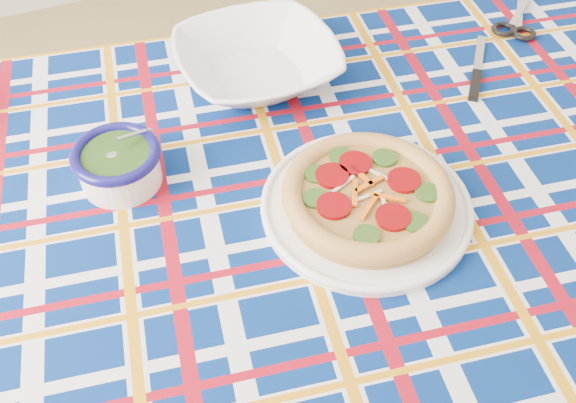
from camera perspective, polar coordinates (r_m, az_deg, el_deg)
name	(u,v)px	position (r m, az deg, el deg)	size (l,w,h in m)	color
floor	(281,336)	(1.84, -0.59, -11.83)	(4.00, 4.00, 0.00)	olive
dining_table	(256,255)	(1.08, -2.86, -4.81)	(1.88, 1.36, 0.81)	brown
tablecloth	(255,246)	(1.06, -2.91, -3.93)	(1.76, 1.11, 0.11)	navy
main_focaccia_plate	(368,196)	(1.01, 7.09, 0.52)	(0.35, 0.35, 0.07)	#A27739
pesto_bowl	(118,162)	(1.08, -14.88, 3.40)	(0.15, 0.15, 0.09)	#18330E
serving_bowl	(257,62)	(1.26, -2.74, 12.26)	(0.31, 0.31, 0.08)	white
table_knife	(479,55)	(1.39, 16.64, 12.36)	(0.23, 0.02, 0.01)	silver
kitchen_scissors	(520,12)	(1.55, 19.91, 15.55)	(0.21, 0.10, 0.02)	silver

